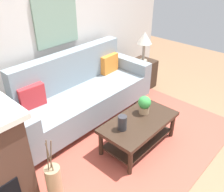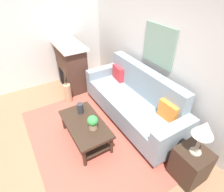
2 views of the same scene
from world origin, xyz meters
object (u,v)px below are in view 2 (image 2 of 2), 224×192
object	(u,v)px
throw_pillow_orange	(168,111)
tabletop_vase	(80,108)
table_lamp	(204,130)
side_table	(190,164)
fireplace	(72,66)
throw_pillow_crimson	(118,73)
floor_vase	(68,93)
potted_plant_tabletop	(93,122)
coffee_table	(85,127)
framed_painting	(159,46)
couch	(134,101)

from	to	relation	value
throw_pillow_orange	tabletop_vase	xyz separation A→B (m)	(-1.01, -1.17, -0.15)
tabletop_vase	table_lamp	xyz separation A→B (m)	(1.75, 0.97, 0.46)
side_table	fireplace	world-z (taller)	fireplace
table_lamp	fireplace	xyz separation A→B (m)	(-3.35, -0.52, -0.41)
throw_pillow_crimson	floor_vase	xyz separation A→B (m)	(-0.48, -1.09, -0.45)
tabletop_vase	floor_vase	distance (m)	1.06
potted_plant_tabletop	table_lamp	distance (m)	1.64
throw_pillow_crimson	tabletop_vase	world-z (taller)	throw_pillow_crimson
coffee_table	framed_painting	bearing A→B (deg)	92.21
couch	table_lamp	size ratio (longest dim) A/B	4.28
couch	tabletop_vase	distance (m)	1.08
tabletop_vase	potted_plant_tabletop	xyz separation A→B (m)	(0.49, 0.02, 0.04)
tabletop_vase	throw_pillow_orange	bearing A→B (deg)	49.35
fireplace	throw_pillow_orange	bearing A→B (deg)	15.56
floor_vase	coffee_table	bearing A→B (deg)	-6.08
throw_pillow_crimson	side_table	distance (m)	2.34
potted_plant_tabletop	framed_painting	distance (m)	1.78
couch	throw_pillow_orange	distance (m)	0.82
throw_pillow_orange	floor_vase	xyz separation A→B (m)	(-2.03, -1.09, -0.45)
coffee_table	fireplace	distance (m)	1.97
tabletop_vase	table_lamp	distance (m)	2.06
couch	coffee_table	size ratio (longest dim) A/B	2.22
table_lamp	potted_plant_tabletop	bearing A→B (deg)	-142.94
fireplace	floor_vase	bearing A→B (deg)	-32.18
throw_pillow_orange	side_table	world-z (taller)	throw_pillow_orange
throw_pillow_crimson	floor_vase	bearing A→B (deg)	-113.67
coffee_table	fireplace	xyz separation A→B (m)	(-1.89, 0.50, 0.27)
floor_vase	couch	bearing A→B (deg)	37.55
couch	potted_plant_tabletop	bearing A→B (deg)	-76.17
throw_pillow_crimson	framed_painting	xyz separation A→B (m)	(0.78, 0.34, 0.82)
throw_pillow_crimson	table_lamp	world-z (taller)	table_lamp
throw_pillow_orange	side_table	xyz separation A→B (m)	(0.74, -0.20, -0.40)
throw_pillow_orange	tabletop_vase	distance (m)	1.56
floor_vase	framed_painting	distance (m)	2.28
side_table	table_lamp	size ratio (longest dim) A/B	0.98
floor_vase	fireplace	bearing A→B (deg)	147.82
framed_painting	couch	bearing A→B (deg)	-90.00
coffee_table	table_lamp	world-z (taller)	table_lamp
potted_plant_tabletop	side_table	size ratio (longest dim) A/B	0.47
couch	framed_painting	size ratio (longest dim) A/B	3.25
couch	floor_vase	size ratio (longest dim) A/B	5.29
table_lamp	floor_vase	size ratio (longest dim) A/B	1.24
throw_pillow_crimson	floor_vase	size ratio (longest dim) A/B	0.78
tabletop_vase	framed_painting	world-z (taller)	framed_painting
coffee_table	framed_painting	world-z (taller)	framed_painting
tabletop_vase	table_lamp	world-z (taller)	table_lamp
tabletop_vase	side_table	distance (m)	2.02
coffee_table	framed_painting	distance (m)	1.97
couch	floor_vase	distance (m)	1.59
throw_pillow_orange	tabletop_vase	size ratio (longest dim) A/B	1.81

